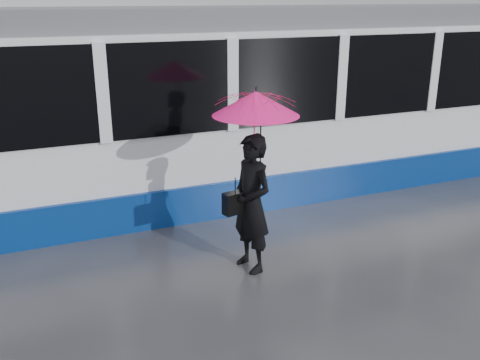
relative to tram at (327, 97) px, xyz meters
name	(u,v)px	position (x,y,z in m)	size (l,w,h in m)	color
ground	(197,259)	(-3.56, -2.50, -1.64)	(90.00, 90.00, 0.00)	#29292E
rails	(154,200)	(-3.56, 0.00, -1.63)	(34.00, 1.51, 0.02)	#3F3D38
tram	(327,97)	(0.00, 0.00, 0.00)	(26.00, 2.56, 3.35)	white
woman	(251,204)	(-2.96, -3.02, -0.70)	(0.68, 0.45, 1.87)	black
umbrella	(256,120)	(-2.91, -3.02, 0.41)	(1.32, 1.32, 1.26)	#F41475
handbag	(235,203)	(-3.18, -3.00, -0.66)	(0.36, 0.22, 0.47)	black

